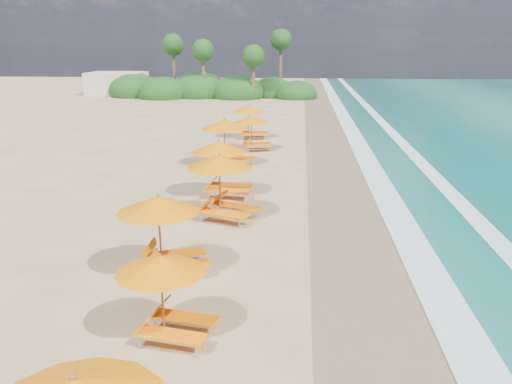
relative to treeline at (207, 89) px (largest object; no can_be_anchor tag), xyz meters
name	(u,v)px	position (x,y,z in m)	size (l,w,h in m)	color
ground	(256,222)	(9.94, -45.51, -1.00)	(160.00, 160.00, 0.00)	tan
wet_sand	(362,225)	(13.94, -45.51, -0.99)	(4.00, 160.00, 0.01)	#8D7254
surf_foam	(435,226)	(16.64, -45.51, -0.97)	(4.00, 160.00, 0.01)	white
station_2	(169,292)	(8.64, -53.81, 0.19)	(2.52, 2.41, 2.11)	olive
station_3	(166,229)	(7.71, -50.28, 0.39)	(3.16, 3.09, 2.47)	olive
station_4	(224,183)	(8.69, -45.25, 0.46)	(3.38, 3.34, 2.60)	olive
station_5	(224,165)	(8.22, -42.11, 0.43)	(2.87, 2.68, 2.55)	olive
station_6	(228,140)	(7.61, -36.31, 0.49)	(3.27, 3.15, 2.65)	olive
station_7	(254,130)	(8.67, -31.84, 0.28)	(2.83, 2.75, 2.28)	olive
station_8	(251,119)	(8.06, -27.66, 0.35)	(2.57, 2.36, 2.40)	olive
treeline	(207,89)	(0.00, 0.00, 0.00)	(25.80, 8.80, 9.74)	#163D14
beach_building	(117,83)	(-12.06, 2.49, 0.40)	(7.00, 5.00, 2.80)	beige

